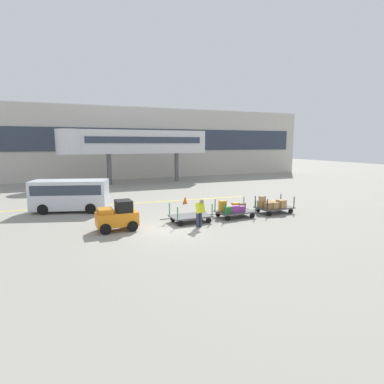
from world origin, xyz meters
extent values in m
plane|color=gray|center=(0.00, 0.00, 0.00)|extent=(120.00, 120.00, 0.00)
cube|color=yellow|center=(-1.23, 7.94, 0.00)|extent=(20.95, 1.11, 0.01)
cube|color=#BCB7AD|center=(0.00, 26.00, 4.56)|extent=(57.89, 2.40, 9.12)
cube|color=#2D3847|center=(0.00, 24.75, 5.02)|extent=(55.00, 0.12, 2.80)
cube|color=silver|center=(3.68, 20.00, 4.70)|extent=(14.40, 2.20, 2.60)
cylinder|color=silver|center=(-4.11, 20.00, 4.70)|extent=(3.00, 3.00, 2.60)
cube|color=#2D3847|center=(3.68, 18.86, 4.90)|extent=(12.96, 0.08, 0.70)
cylinder|color=#59595B|center=(-0.28, 20.00, 1.70)|extent=(0.50, 0.50, 3.40)
cylinder|color=#59595B|center=(7.64, 20.00, 1.70)|extent=(0.50, 0.50, 3.40)
cube|color=orange|center=(-2.40, 0.75, 0.63)|extent=(2.14, 1.17, 0.70)
cube|color=black|center=(-2.03, 0.76, 1.28)|extent=(0.83, 1.02, 0.60)
cube|color=orange|center=(-2.97, 0.73, 1.10)|extent=(0.73, 0.96, 0.24)
cylinder|color=black|center=(-3.10, 1.24, 0.28)|extent=(0.57, 0.20, 0.56)
cylinder|color=black|center=(-3.06, 0.20, 0.28)|extent=(0.57, 0.20, 0.56)
cylinder|color=black|center=(-1.73, 1.29, 0.28)|extent=(0.57, 0.20, 0.56)
cylinder|color=black|center=(-1.70, 0.25, 0.28)|extent=(0.57, 0.20, 0.56)
cube|color=#4C4C4F|center=(1.80, 0.89, 0.36)|extent=(2.35, 1.48, 0.08)
cylinder|color=#237033|center=(0.72, 1.50, 0.75)|extent=(0.06, 0.06, 0.70)
cylinder|color=#237033|center=(0.77, 0.21, 0.75)|extent=(0.06, 0.06, 0.70)
cylinder|color=#237033|center=(2.84, 1.57, 0.75)|extent=(0.06, 0.06, 0.70)
cylinder|color=#237033|center=(2.88, 0.29, 0.75)|extent=(0.06, 0.06, 0.70)
cylinder|color=black|center=(0.92, 1.46, 0.16)|extent=(0.32, 0.11, 0.32)
cylinder|color=black|center=(0.96, 0.27, 0.16)|extent=(0.32, 0.11, 0.32)
cylinder|color=black|center=(2.64, 1.52, 0.16)|extent=(0.32, 0.11, 0.32)
cylinder|color=black|center=(2.68, 0.33, 0.16)|extent=(0.32, 0.11, 0.32)
cylinder|color=#333333|center=(0.30, 0.84, 0.34)|extent=(0.70, 0.07, 0.05)
cube|color=#4C4C4F|center=(4.80, 1.00, 0.36)|extent=(2.35, 1.48, 0.08)
cylinder|color=#237033|center=(3.72, 1.61, 0.75)|extent=(0.06, 0.06, 0.70)
cylinder|color=#237033|center=(3.76, 0.32, 0.75)|extent=(0.06, 0.06, 0.70)
cylinder|color=#237033|center=(5.83, 1.68, 0.75)|extent=(0.06, 0.06, 0.70)
cylinder|color=#237033|center=(5.88, 0.39, 0.75)|extent=(0.06, 0.06, 0.70)
cylinder|color=black|center=(3.92, 1.56, 0.16)|extent=(0.32, 0.11, 0.32)
cylinder|color=black|center=(3.96, 0.37, 0.16)|extent=(0.32, 0.11, 0.32)
cylinder|color=black|center=(5.64, 1.62, 0.16)|extent=(0.32, 0.11, 0.32)
cylinder|color=black|center=(5.68, 0.43, 0.16)|extent=(0.32, 0.11, 0.32)
cylinder|color=#333333|center=(3.30, 0.95, 0.34)|extent=(0.70, 0.07, 0.05)
cube|color=orange|center=(4.06, 1.25, 0.55)|extent=(0.45, 0.38, 0.30)
cube|color=#236B2D|center=(4.09, 0.62, 0.60)|extent=(0.41, 0.32, 0.40)
cube|color=#99999E|center=(4.52, 1.29, 0.56)|extent=(0.59, 0.31, 0.33)
cube|color=#8C338C|center=(4.57, 0.68, 0.60)|extent=(0.60, 0.35, 0.40)
cube|color=orange|center=(5.02, 1.32, 0.62)|extent=(0.48, 0.36, 0.44)
cube|color=#8C338C|center=(5.09, 0.72, 0.57)|extent=(0.44, 0.33, 0.34)
cube|color=#726651|center=(5.49, 1.37, 0.59)|extent=(0.52, 0.35, 0.37)
cube|color=orange|center=(4.06, 1.25, 0.87)|extent=(0.42, 0.33, 0.35)
cube|color=#4C4C4F|center=(7.80, 1.10, 0.36)|extent=(2.35, 1.48, 0.08)
cylinder|color=black|center=(6.72, 1.71, 0.75)|extent=(0.06, 0.06, 0.70)
cylinder|color=black|center=(6.76, 0.42, 0.75)|extent=(0.06, 0.06, 0.70)
cylinder|color=black|center=(8.83, 1.79, 0.75)|extent=(0.06, 0.06, 0.70)
cylinder|color=black|center=(8.88, 0.50, 0.75)|extent=(0.06, 0.06, 0.70)
cylinder|color=black|center=(6.91, 1.67, 0.16)|extent=(0.32, 0.11, 0.32)
cylinder|color=black|center=(6.96, 0.48, 0.16)|extent=(0.32, 0.11, 0.32)
cylinder|color=black|center=(8.64, 1.73, 0.16)|extent=(0.32, 0.11, 0.32)
cylinder|color=black|center=(8.68, 0.54, 0.16)|extent=(0.32, 0.11, 0.32)
cylinder|color=#333333|center=(6.30, 1.05, 0.34)|extent=(0.70, 0.07, 0.05)
cube|color=olive|center=(7.05, 1.40, 0.60)|extent=(0.50, 0.53, 0.40)
cube|color=olive|center=(7.11, 0.77, 0.60)|extent=(0.45, 0.38, 0.39)
cube|color=tan|center=(7.53, 1.36, 0.58)|extent=(0.55, 0.51, 0.35)
cube|color=#A87F4C|center=(7.54, 0.79, 0.60)|extent=(0.49, 0.55, 0.40)
cube|color=tan|center=(8.01, 1.43, 0.58)|extent=(0.51, 0.50, 0.36)
cube|color=#A87F4C|center=(8.06, 0.76, 0.65)|extent=(0.56, 0.59, 0.50)
cube|color=#A87F4C|center=(8.49, 1.48, 0.57)|extent=(0.53, 0.49, 0.33)
cube|color=tan|center=(7.05, 1.40, 0.96)|extent=(0.46, 0.37, 0.32)
cylinder|color=#2D334C|center=(1.74, -0.28, 0.41)|extent=(0.16, 0.16, 0.82)
cylinder|color=#2D334C|center=(1.94, -0.23, 0.41)|extent=(0.16, 0.16, 0.82)
cube|color=#D1E51E|center=(1.87, -0.35, 1.09)|extent=(0.49, 0.51, 0.61)
sphere|color=#8C6647|center=(1.90, -0.47, 1.45)|extent=(0.22, 0.22, 0.22)
cube|color=silver|center=(-4.55, 6.68, 1.15)|extent=(5.14, 3.20, 1.90)
cube|color=#2D3847|center=(-4.55, 6.68, 1.55)|extent=(4.79, 3.13, 0.64)
cylinder|color=black|center=(-6.22, 6.27, 0.34)|extent=(0.72, 0.43, 0.68)
cylinder|color=black|center=(-3.37, 5.41, 0.34)|extent=(0.72, 0.43, 0.68)
cone|color=#EA590F|center=(3.53, 6.34, 0.28)|extent=(0.36, 0.36, 0.55)
camera|label=1|loc=(-4.70, -15.35, 4.50)|focal=29.06mm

